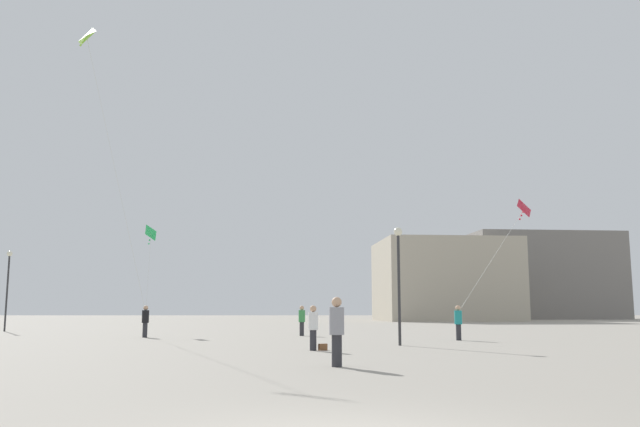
{
  "coord_description": "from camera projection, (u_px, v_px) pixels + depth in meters",
  "views": [
    {
      "loc": [
        -0.49,
        -7.72,
        1.48
      ],
      "look_at": [
        0.0,
        19.99,
        5.52
      ],
      "focal_mm": 36.89,
      "sensor_mm": 36.0,
      "label": 1
    }
  ],
  "objects": [
    {
      "name": "kite_emerald_delta",
      "position": [
        151.0,
        234.0,
        40.48
      ],
      "size": [
        1.72,
        6.03,
        5.22
      ],
      "color": "green"
    },
    {
      "name": "building_left_hall",
      "position": [
        444.0,
        281.0,
        84.36
      ],
      "size": [
        17.46,
        15.48,
        10.17
      ],
      "color": "#B2A893",
      "rests_on": "ground_plane"
    },
    {
      "name": "person_in_grey",
      "position": [
        337.0,
        328.0,
        17.09
      ],
      "size": [
        0.39,
        0.39,
        1.79
      ],
      "rotation": [
        0.0,
        0.0,
        6.09
      ],
      "color": "#2D2D33",
      "rests_on": "ground_plane"
    },
    {
      "name": "person_in_green",
      "position": [
        302.0,
        319.0,
        36.64
      ],
      "size": [
        0.36,
        0.36,
        1.67
      ],
      "rotation": [
        0.0,
        0.0,
        2.89
      ],
      "color": "#2D2D33",
      "rests_on": "ground_plane"
    },
    {
      "name": "person_in_white",
      "position": [
        313.0,
        326.0,
        23.68
      ],
      "size": [
        0.35,
        0.35,
        1.61
      ],
      "rotation": [
        0.0,
        0.0,
        3.64
      ],
      "color": "#2D2D33",
      "rests_on": "ground_plane"
    },
    {
      "name": "person_in_black",
      "position": [
        145.0,
        320.0,
        34.52
      ],
      "size": [
        0.36,
        0.36,
        1.66
      ],
      "rotation": [
        0.0,
        0.0,
        0.58
      ],
      "color": "#2D2D33",
      "rests_on": "ground_plane"
    },
    {
      "name": "lamppost_west",
      "position": [
        399.0,
        265.0,
        27.29
      ],
      "size": [
        0.36,
        0.36,
        4.87
      ],
      "color": "#2D2D30",
      "rests_on": "ground_plane"
    },
    {
      "name": "lamppost_east",
      "position": [
        8.0,
        278.0,
        44.32
      ],
      "size": [
        0.36,
        0.36,
        5.38
      ],
      "color": "#2D2D30",
      "rests_on": "ground_plane"
    },
    {
      "name": "kite_crimson_delta",
      "position": [
        524.0,
        210.0,
        35.53
      ],
      "size": [
        5.18,
        3.97,
        6.01
      ],
      "color": "red"
    },
    {
      "name": "kite_lime_delta",
      "position": [
        88.0,
        43.0,
        32.91
      ],
      "size": [
        3.24,
        4.3,
        14.12
      ],
      "color": "#8CD12D"
    },
    {
      "name": "building_centre_hall",
      "position": [
        540.0,
        276.0,
        100.34
      ],
      "size": [
        22.87,
        14.1,
        12.84
      ],
      "color": "gray",
      "rests_on": "ground_plane"
    },
    {
      "name": "person_in_teal",
      "position": [
        458.0,
        321.0,
        31.37
      ],
      "size": [
        0.36,
        0.36,
        1.65
      ],
      "rotation": [
        0.0,
        0.0,
        6.23
      ],
      "color": "#2D2D33",
      "rests_on": "ground_plane"
    },
    {
      "name": "handbag_beside_flyer",
      "position": [
        323.0,
        347.0,
        23.67
      ],
      "size": [
        0.34,
        0.29,
        0.24
      ],
      "primitive_type": "cube",
      "rotation": [
        0.0,
        0.0,
        3.73
      ],
      "color": "brown",
      "rests_on": "ground_plane"
    }
  ]
}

